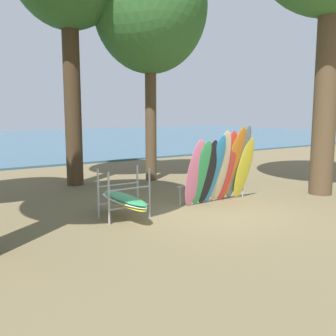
# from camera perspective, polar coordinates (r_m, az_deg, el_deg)

# --- Properties ---
(ground_plane) EXTENTS (80.00, 80.00, 0.00)m
(ground_plane) POSITION_cam_1_polar(r_m,az_deg,el_deg) (10.26, 6.95, -6.57)
(ground_plane) COLOR brown
(tree_far_right_back) EXTENTS (4.19, 4.19, 8.82)m
(tree_far_right_back) POSITION_cam_1_polar(r_m,az_deg,el_deg) (15.28, -2.65, 22.53)
(tree_far_right_back) COLOR brown
(tree_far_right_back) RESTS_ON ground
(leaning_board_pile) EXTENTS (2.45, 0.90, 2.25)m
(leaning_board_pile) POSITION_cam_1_polar(r_m,az_deg,el_deg) (11.14, 7.82, -0.09)
(leaning_board_pile) COLOR pink
(leaning_board_pile) RESTS_ON ground
(board_storage_rack) EXTENTS (1.15, 2.13, 1.25)m
(board_storage_rack) POSITION_cam_1_polar(r_m,az_deg,el_deg) (9.66, -6.41, -4.62)
(board_storage_rack) COLOR #9EA0A5
(board_storage_rack) RESTS_ON ground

